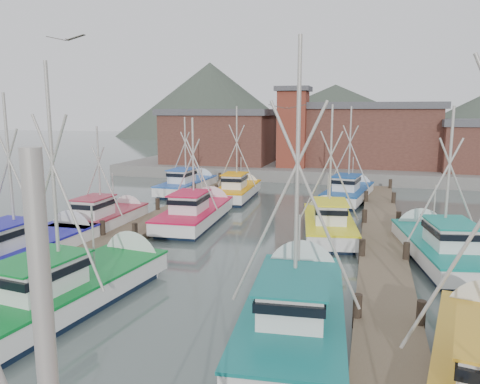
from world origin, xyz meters
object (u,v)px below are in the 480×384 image
(boat_4, at_px, (76,286))
(boat_12, at_px, (239,190))
(lookout_tower, at_px, (293,126))
(boat_8, at_px, (197,212))

(boat_4, height_order, boat_12, boat_4)
(boat_4, distance_m, boat_12, 22.48)
(lookout_tower, relative_size, boat_4, 0.84)
(lookout_tower, bearing_deg, boat_12, -99.87)
(boat_4, bearing_deg, boat_8, 98.05)
(boat_8, bearing_deg, lookout_tower, 80.40)
(lookout_tower, distance_m, boat_4, 36.15)
(lookout_tower, distance_m, boat_12, 14.32)
(lookout_tower, distance_m, boat_8, 22.97)
(lookout_tower, height_order, boat_8, lookout_tower)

